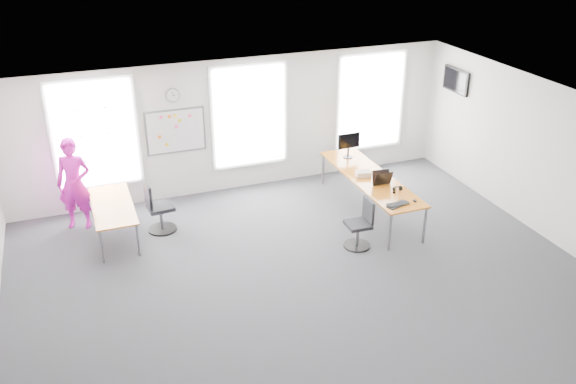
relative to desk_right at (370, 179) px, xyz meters
name	(u,v)px	position (x,y,z in m)	size (l,w,h in m)	color
floor	(303,277)	(-2.26, -1.87, -0.74)	(10.00, 10.00, 0.00)	#27262B
ceiling	(305,115)	(-2.26, -1.87, 2.26)	(10.00, 10.00, 0.00)	white
wall_back	(236,126)	(-2.26, 2.13, 0.76)	(10.00, 10.00, 0.00)	white
wall_front	(439,353)	(-2.26, -5.87, 0.76)	(10.00, 10.00, 0.00)	white
wall_right	(545,160)	(2.74, -1.87, 0.76)	(10.00, 10.00, 0.00)	white
window_left	(95,134)	(-5.26, 2.10, 0.96)	(1.60, 0.06, 2.20)	white
window_mid	(249,116)	(-1.96, 2.10, 0.96)	(1.60, 0.06, 2.20)	white
window_right	(370,101)	(1.04, 2.10, 0.96)	(1.60, 0.06, 2.20)	white
desk_right	(370,179)	(0.00, 0.00, 0.00)	(0.87, 3.27, 0.79)	orange
desk_left	(113,208)	(-5.18, 0.78, -0.10)	(0.77, 1.91, 0.70)	orange
chair_right	(361,226)	(-0.83, -1.25, -0.32)	(0.52, 0.52, 0.97)	black
chair_left	(157,210)	(-4.34, 0.71, -0.27)	(0.57, 0.57, 1.07)	black
person	(74,184)	(-5.81, 1.48, 0.20)	(0.69, 0.45, 1.89)	#D916B0
whiteboard	(176,131)	(-3.61, 2.10, 0.81)	(1.20, 0.03, 0.90)	white
wall_clock	(173,95)	(-3.61, 2.10, 1.61)	(0.30, 0.30, 0.04)	gray
tv	(456,80)	(2.69, 1.13, 1.56)	(0.06, 0.90, 0.55)	black
keyboard	(398,205)	(-0.12, -1.35, 0.06)	(0.47, 0.17, 0.02)	black
mouse	(415,201)	(0.25, -1.34, 0.07)	(0.07, 0.12, 0.04)	black
lens_cap	(394,193)	(0.08, -0.85, 0.06)	(0.06, 0.06, 0.01)	black
headphones	(397,189)	(0.18, -0.80, 0.10)	(0.18, 0.10, 0.11)	black
laptop_sleeve	(382,178)	(0.04, -0.43, 0.20)	(0.38, 0.21, 0.31)	black
paper_stack	(363,174)	(-0.12, 0.10, 0.10)	(0.31, 0.23, 0.11)	#F5E8C4
monitor	(349,143)	(0.03, 1.11, 0.40)	(0.52, 0.21, 0.58)	black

